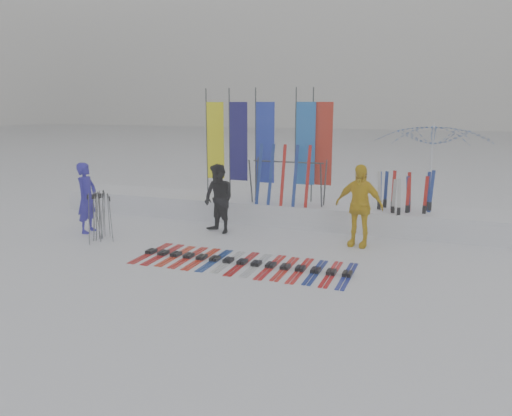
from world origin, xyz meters
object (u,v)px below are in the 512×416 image
at_px(person_black, 219,199).
at_px(person_yellow, 359,206).
at_px(tent_canopy, 431,173).
at_px(ski_row, 242,262).
at_px(ski_rack, 288,176).
at_px(person_blue, 87,198).

relative_size(person_black, person_yellow, 0.92).
relative_size(person_black, tent_canopy, 0.56).
distance_m(tent_canopy, ski_row, 6.57).
bearing_deg(person_black, ski_rack, 69.10).
height_order(person_blue, person_yellow, person_yellow).
relative_size(person_blue, ski_row, 0.40).
distance_m(person_black, person_yellow, 3.64).
distance_m(person_blue, tent_canopy, 9.44).
height_order(person_black, tent_canopy, tent_canopy).
xyz_separation_m(person_black, ski_rack, (1.45, 1.43, 0.48)).
xyz_separation_m(person_blue, person_black, (3.27, 1.15, -0.02)).
bearing_deg(ski_row, tent_canopy, 55.97).
height_order(person_blue, ski_row, person_blue).
bearing_deg(person_black, ski_row, -30.76).
height_order(person_blue, tent_canopy, tent_canopy).
distance_m(person_yellow, ski_row, 3.22).
bearing_deg(tent_canopy, ski_rack, -156.17).
distance_m(ski_row, ski_rack, 3.93).
xyz_separation_m(person_black, ski_row, (1.56, -2.25, -0.87)).
bearing_deg(person_blue, person_yellow, -86.80).
bearing_deg(tent_canopy, person_blue, -153.43).
bearing_deg(person_blue, tent_canopy, -69.73).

